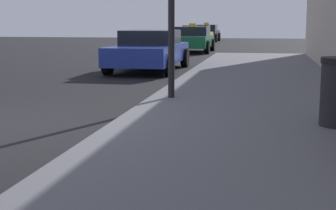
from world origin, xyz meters
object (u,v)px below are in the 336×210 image
object	(u,v)px
car_yellow	(196,35)
car_black	(206,33)
car_green	(192,39)
car_blue	(150,50)

from	to	relation	value
car_yellow	car_black	bearing A→B (deg)	-89.58
car_green	car_yellow	distance (m)	7.45
car_green	car_black	bearing A→B (deg)	-86.55
car_blue	car_green	bearing A→B (deg)	-89.90
car_blue	car_yellow	distance (m)	17.26
car_yellow	car_black	xyz separation A→B (m)	(-0.04, 6.09, -0.00)
car_blue	car_green	xyz separation A→B (m)	(-0.02, 9.84, -0.00)
car_green	car_black	world-z (taller)	same
car_green	car_blue	bearing A→B (deg)	90.10
car_yellow	car_black	distance (m)	6.09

